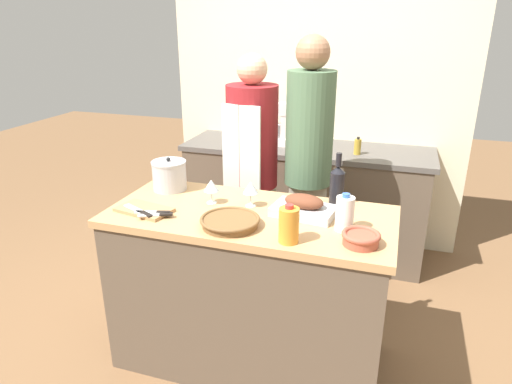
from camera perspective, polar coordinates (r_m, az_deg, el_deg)
name	(u,v)px	position (r m, az deg, el deg)	size (l,w,h in m)	color
ground_plane	(251,355)	(2.86, -0.67, -19.74)	(12.00, 12.00, 0.00)	brown
kitchen_island	(250,289)	(2.59, -0.71, -11.99)	(1.49, 0.68, 0.92)	brown
back_counter	(304,199)	(3.81, 6.07, -0.91)	(1.97, 0.60, 0.91)	brown
back_wall	(317,94)	(3.93, 7.63, 12.10)	(2.47, 0.10, 2.55)	beige
roasting_pan	(304,207)	(2.35, 5.99, -1.90)	(0.34, 0.24, 0.11)	#BCBCC1
wicker_basket	(230,221)	(2.22, -3.27, -3.68)	(0.29, 0.29, 0.05)	brown
cutting_board	(144,210)	(2.46, -13.80, -2.18)	(0.31, 0.22, 0.02)	#AD7F51
stock_pot	(169,175)	(2.72, -10.77, 2.07)	(0.20, 0.20, 0.20)	#B7B7BC
mixing_bowl	(361,238)	(2.09, 12.98, -5.62)	(0.17, 0.17, 0.06)	#A84C38
juice_jug	(289,225)	(2.05, 4.12, -4.13)	(0.09, 0.09, 0.18)	orange
milk_jug	(345,213)	(2.19, 11.03, -2.65)	(0.09, 0.09, 0.19)	white
wine_bottle_green	(337,184)	(2.50, 10.12, 1.02)	(0.08, 0.08, 0.28)	black
wine_glass_left	(211,186)	(2.47, -5.61, 0.77)	(0.08, 0.08, 0.14)	silver
wine_glass_right	(251,188)	(2.42, -0.68, 0.50)	(0.08, 0.08, 0.14)	silver
knife_chef	(139,211)	(2.42, -14.40, -2.30)	(0.22, 0.12, 0.01)	#B7B7BC
knife_paring	(154,212)	(2.38, -12.68, -2.49)	(0.18, 0.08, 0.01)	#B7B7BC
knife_bread	(157,215)	(2.35, -12.33, -2.79)	(0.17, 0.10, 0.01)	#B7B7BC
stand_mixer	(278,127)	(3.68, 2.71, 8.06)	(0.18, 0.14, 0.34)	silver
condiment_bottle_tall	(358,147)	(3.51, 12.58, 5.56)	(0.05, 0.05, 0.13)	#B28E2D
condiment_bottle_short	(236,132)	(3.79, -2.52, 7.55)	(0.05, 0.05, 0.18)	#B28E2D
person_cook_aproned	(252,168)	(3.07, -0.50, 3.06)	(0.34, 0.35, 1.67)	beige
person_cook_guest	(308,161)	(2.96, 6.56, 3.85)	(0.30, 0.30, 1.78)	beige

